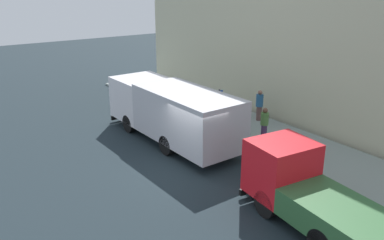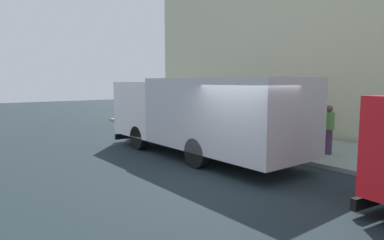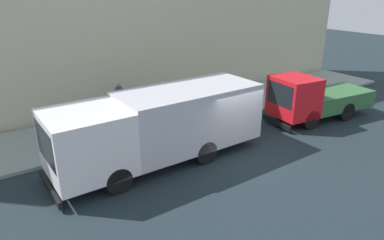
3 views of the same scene
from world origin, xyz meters
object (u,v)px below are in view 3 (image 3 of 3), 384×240
large_utility_truck (160,124)px  pedestrian_walking (120,99)px  street_sign_post (153,105)px  pedestrian_standing (181,101)px  small_flatbed_truck (314,99)px

large_utility_truck → pedestrian_walking: 5.32m
large_utility_truck → pedestrian_walking: size_ratio=4.94×
large_utility_truck → street_sign_post: large_utility_truck is taller
pedestrian_standing → street_sign_post: street_sign_post is taller
small_flatbed_truck → street_sign_post: (2.52, 7.61, 0.39)m
large_utility_truck → pedestrian_walking: bearing=-7.2°
pedestrian_walking → small_flatbed_truck: bearing=-10.4°
small_flatbed_truck → large_utility_truck: bearing=93.9°
street_sign_post → small_flatbed_truck: bearing=-108.3°
small_flatbed_truck → pedestrian_standing: bearing=63.2°
small_flatbed_truck → pedestrian_walking: (5.59, 7.92, -0.08)m
large_utility_truck → street_sign_post: bearing=-22.5°
pedestrian_standing → street_sign_post: (-1.06, 2.07, 0.47)m
small_flatbed_truck → pedestrian_standing: (3.58, 5.54, -0.08)m
pedestrian_walking → street_sign_post: 3.12m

